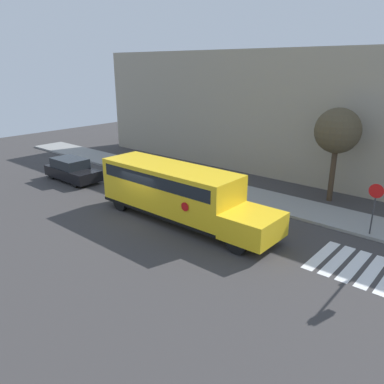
{
  "coord_description": "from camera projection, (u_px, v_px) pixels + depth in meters",
  "views": [
    {
      "loc": [
        14.42,
        -12.85,
        7.93
      ],
      "look_at": [
        2.28,
        1.27,
        1.6
      ],
      "focal_mm": 35.0,
      "sensor_mm": 36.0,
      "label": 1
    }
  ],
  "objects": [
    {
      "name": "school_bus",
      "position": [
        176.0,
        191.0,
        19.7
      ],
      "size": [
        10.47,
        2.57,
        2.9
      ],
      "color": "yellow",
      "rests_on": "ground"
    },
    {
      "name": "parked_car",
      "position": [
        72.0,
        170.0,
        26.86
      ],
      "size": [
        4.58,
        1.87,
        1.6
      ],
      "color": "black",
      "rests_on": "ground"
    },
    {
      "name": "crosswalk_stripes",
      "position": [
        372.0,
        271.0,
        15.15
      ],
      "size": [
        4.7,
        3.2,
        0.01
      ],
      "color": "white",
      "rests_on": "ground"
    },
    {
      "name": "building_backdrop",
      "position": [
        269.0,
        112.0,
        28.55
      ],
      "size": [
        32.0,
        4.0,
        9.02
      ],
      "color": "#9E937F",
      "rests_on": "ground"
    },
    {
      "name": "ground_plane",
      "position": [
        146.0,
        216.0,
        20.68
      ],
      "size": [
        60.0,
        60.0,
        0.0
      ],
      "primitive_type": "plane",
      "color": "#3A3838"
    },
    {
      "name": "stop_sign",
      "position": [
        375.0,
        203.0,
        17.64
      ],
      "size": [
        0.68,
        0.1,
        2.7
      ],
      "color": "#38383A",
      "rests_on": "ground"
    },
    {
      "name": "tree_near_sidewalk",
      "position": [
        338.0,
        131.0,
        21.72
      ],
      "size": [
        2.66,
        2.66,
        5.64
      ],
      "color": "#423323",
      "rests_on": "ground"
    },
    {
      "name": "sidewalk_strip",
      "position": [
        217.0,
        187.0,
        25.32
      ],
      "size": [
        44.0,
        3.0,
        0.15
      ],
      "color": "gray",
      "rests_on": "ground"
    }
  ]
}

